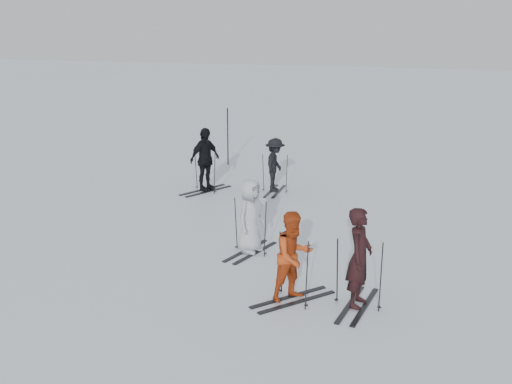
{
  "coord_description": "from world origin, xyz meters",
  "views": [
    {
      "loc": [
        4.6,
        -12.21,
        4.69
      ],
      "look_at": [
        0.0,
        1.0,
        1.0
      ],
      "focal_mm": 45.0,
      "sensor_mm": 36.0,
      "label": 1
    }
  ],
  "objects_px": {
    "skier_near_dark": "(359,259)",
    "skier_uphill_far": "(275,166)",
    "skier_uphill_left": "(205,160)",
    "skier_red": "(294,258)",
    "skier_grey": "(250,217)",
    "piste_marker": "(228,137)"
  },
  "relations": [
    {
      "from": "skier_near_dark",
      "to": "skier_uphill_far",
      "type": "bearing_deg",
      "value": 32.33
    },
    {
      "from": "skier_near_dark",
      "to": "skier_uphill_left",
      "type": "height_order",
      "value": "skier_uphill_left"
    },
    {
      "from": "skier_near_dark",
      "to": "skier_red",
      "type": "height_order",
      "value": "skier_near_dark"
    },
    {
      "from": "skier_grey",
      "to": "skier_uphill_left",
      "type": "height_order",
      "value": "skier_uphill_left"
    },
    {
      "from": "skier_red",
      "to": "piste_marker",
      "type": "xyz_separation_m",
      "value": [
        -5.17,
        9.98,
        0.18
      ]
    },
    {
      "from": "skier_red",
      "to": "skier_uphill_far",
      "type": "relative_size",
      "value": 1.04
    },
    {
      "from": "skier_near_dark",
      "to": "skier_red",
      "type": "xyz_separation_m",
      "value": [
        -1.11,
        -0.13,
        -0.07
      ]
    },
    {
      "from": "skier_red",
      "to": "skier_grey",
      "type": "distance_m",
      "value": 2.55
    },
    {
      "from": "skier_near_dark",
      "to": "skier_red",
      "type": "relative_size",
      "value": 1.08
    },
    {
      "from": "skier_grey",
      "to": "skier_uphill_left",
      "type": "xyz_separation_m",
      "value": [
        -2.95,
        4.4,
        0.13
      ]
    },
    {
      "from": "skier_grey",
      "to": "piste_marker",
      "type": "relative_size",
      "value": 0.8
    },
    {
      "from": "skier_near_dark",
      "to": "skier_uphill_far",
      "type": "relative_size",
      "value": 1.13
    },
    {
      "from": "skier_near_dark",
      "to": "piste_marker",
      "type": "xyz_separation_m",
      "value": [
        -6.28,
        9.85,
        0.11
      ]
    },
    {
      "from": "skier_red",
      "to": "skier_grey",
      "type": "xyz_separation_m",
      "value": [
        -1.52,
        2.04,
        -0.01
      ]
    },
    {
      "from": "skier_grey",
      "to": "piste_marker",
      "type": "bearing_deg",
      "value": 38.45
    },
    {
      "from": "skier_near_dark",
      "to": "skier_grey",
      "type": "xyz_separation_m",
      "value": [
        -2.63,
        1.91,
        -0.08
      ]
    },
    {
      "from": "skier_red",
      "to": "piste_marker",
      "type": "bearing_deg",
      "value": 64.65
    },
    {
      "from": "skier_uphill_left",
      "to": "piste_marker",
      "type": "distance_m",
      "value": 3.6
    },
    {
      "from": "skier_uphill_left",
      "to": "skier_uphill_far",
      "type": "height_order",
      "value": "skier_uphill_left"
    },
    {
      "from": "skier_uphill_left",
      "to": "skier_uphill_far",
      "type": "xyz_separation_m",
      "value": [
        1.92,
        0.58,
        -0.14
      ]
    },
    {
      "from": "skier_near_dark",
      "to": "skier_grey",
      "type": "distance_m",
      "value": 3.25
    },
    {
      "from": "skier_red",
      "to": "skier_uphill_far",
      "type": "height_order",
      "value": "skier_red"
    }
  ]
}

